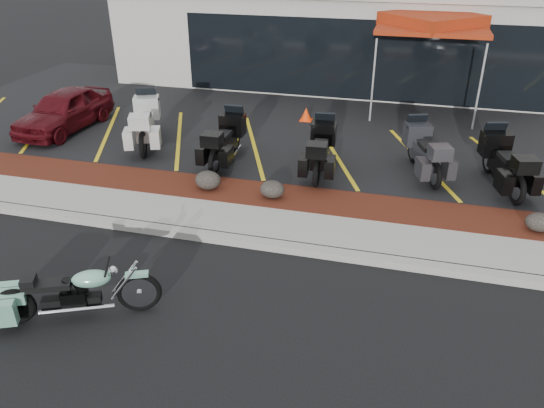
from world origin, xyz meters
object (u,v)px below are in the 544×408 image
(hero_cruiser, at_px, (139,287))
(parked_car, at_px, (64,110))
(traffic_cone, at_px, (306,114))
(touring_white, at_px, (148,111))
(popup_canopy, at_px, (432,23))

(hero_cruiser, xyz_separation_m, parked_car, (-5.85, 6.85, 0.27))
(hero_cruiser, height_order, traffic_cone, hero_cruiser)
(touring_white, bearing_deg, popup_canopy, -80.64)
(hero_cruiser, distance_m, popup_canopy, 12.31)
(parked_car, bearing_deg, touring_white, 6.99)
(popup_canopy, bearing_deg, parked_car, -179.53)
(touring_white, height_order, popup_canopy, popup_canopy)
(hero_cruiser, relative_size, popup_canopy, 0.62)
(parked_car, distance_m, popup_canopy, 11.16)
(touring_white, height_order, parked_car, touring_white)
(hero_cruiser, relative_size, touring_white, 1.10)
(hero_cruiser, xyz_separation_m, traffic_cone, (0.76, 9.40, -0.11))
(hero_cruiser, bearing_deg, parked_car, 106.65)
(parked_car, height_order, popup_canopy, popup_canopy)
(popup_canopy, bearing_deg, touring_white, -173.47)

